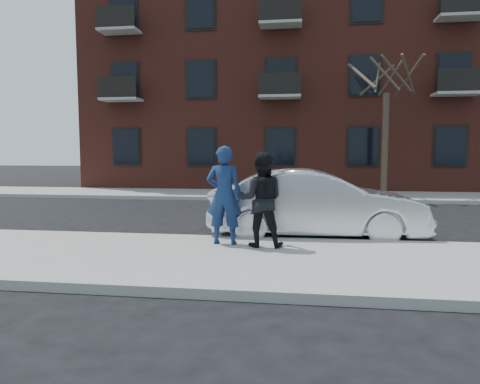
# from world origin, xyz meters

# --- Properties ---
(ground) EXTENTS (100.00, 100.00, 0.00)m
(ground) POSITION_xyz_m (0.00, 0.00, 0.00)
(ground) COLOR black
(ground) RESTS_ON ground
(near_sidewalk) EXTENTS (50.00, 3.50, 0.15)m
(near_sidewalk) POSITION_xyz_m (0.00, -0.25, 0.07)
(near_sidewalk) COLOR gray
(near_sidewalk) RESTS_ON ground
(near_curb) EXTENTS (50.00, 0.10, 0.15)m
(near_curb) POSITION_xyz_m (0.00, 1.55, 0.07)
(near_curb) COLOR #999691
(near_curb) RESTS_ON ground
(far_sidewalk) EXTENTS (50.00, 3.50, 0.15)m
(far_sidewalk) POSITION_xyz_m (0.00, 11.25, 0.07)
(far_sidewalk) COLOR gray
(far_sidewalk) RESTS_ON ground
(far_curb) EXTENTS (50.00, 0.10, 0.15)m
(far_curb) POSITION_xyz_m (0.00, 9.45, 0.07)
(far_curb) COLOR #999691
(far_curb) RESTS_ON ground
(apartment_building) EXTENTS (24.30, 10.30, 12.30)m
(apartment_building) POSITION_xyz_m (2.00, 18.00, 6.16)
(apartment_building) COLOR maroon
(apartment_building) RESTS_ON ground
(street_tree) EXTENTS (3.60, 3.60, 6.80)m
(street_tree) POSITION_xyz_m (4.50, 11.00, 5.52)
(street_tree) COLOR #33281E
(street_tree) RESTS_ON far_sidewalk
(silver_sedan) EXTENTS (4.79, 1.85, 1.56)m
(silver_sedan) POSITION_xyz_m (1.38, 2.33, 0.78)
(silver_sedan) COLOR silver
(silver_sedan) RESTS_ON ground
(man_hoodie) EXTENTS (0.71, 0.52, 1.92)m
(man_hoodie) POSITION_xyz_m (-0.44, 0.80, 1.11)
(man_hoodie) COLOR navy
(man_hoodie) RESTS_ON near_sidewalk
(man_peacoat) EXTENTS (0.89, 0.70, 1.80)m
(man_peacoat) POSITION_xyz_m (0.29, 0.69, 1.05)
(man_peacoat) COLOR black
(man_peacoat) RESTS_ON near_sidewalk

